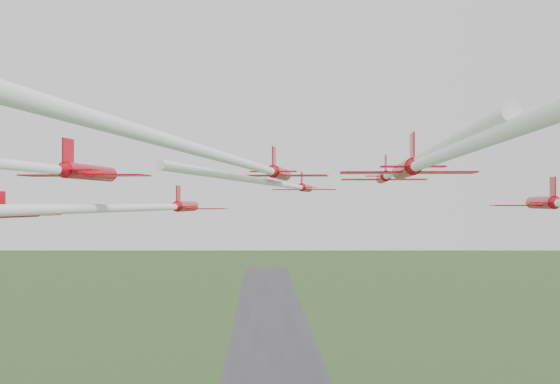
{
  "coord_description": "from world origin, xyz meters",
  "views": [
    {
      "loc": [
        -5.26,
        -80.42,
        60.42
      ],
      "look_at": [
        -3.3,
        -1.92,
        61.57
      ],
      "focal_mm": 50.0,
      "sensor_mm": 36.0,
      "label": 1
    }
  ],
  "objects_px": {
    "jet_lead": "(284,185)",
    "jet_row4_left": "(8,164)",
    "jet_row2_right": "(396,171)",
    "jet_row3_mid": "(247,164)",
    "jet_row2_left": "(149,207)",
    "jet_row4_right": "(428,161)"
  },
  "relations": [
    {
      "from": "jet_lead",
      "to": "jet_row4_left",
      "type": "distance_m",
      "value": 39.63
    },
    {
      "from": "jet_row4_left",
      "to": "jet_row2_right",
      "type": "bearing_deg",
      "value": 49.08
    },
    {
      "from": "jet_lead",
      "to": "jet_row3_mid",
      "type": "height_order",
      "value": "jet_row3_mid"
    },
    {
      "from": "jet_row2_left",
      "to": "jet_row3_mid",
      "type": "distance_m",
      "value": 19.09
    },
    {
      "from": "jet_row3_mid",
      "to": "jet_row2_right",
      "type": "bearing_deg",
      "value": 51.66
    },
    {
      "from": "jet_row2_left",
      "to": "jet_row3_mid",
      "type": "xyz_separation_m",
      "value": [
        9.17,
        -16.46,
        3.12
      ]
    },
    {
      "from": "jet_row2_left",
      "to": "jet_row3_mid",
      "type": "height_order",
      "value": "jet_row3_mid"
    },
    {
      "from": "jet_row2_right",
      "to": "jet_row3_mid",
      "type": "xyz_separation_m",
      "value": [
        -12.6,
        -11.7,
        -0.02
      ]
    },
    {
      "from": "jet_row2_right",
      "to": "jet_row4_left",
      "type": "relative_size",
      "value": 1.28
    },
    {
      "from": "jet_row2_left",
      "to": "jet_row3_mid",
      "type": "bearing_deg",
      "value": -54.51
    },
    {
      "from": "jet_row2_left",
      "to": "jet_row4_right",
      "type": "distance_m",
      "value": 34.64
    },
    {
      "from": "jet_row4_left",
      "to": "jet_row2_left",
      "type": "bearing_deg",
      "value": 90.11
    },
    {
      "from": "jet_row3_mid",
      "to": "jet_row4_right",
      "type": "xyz_separation_m",
      "value": [
        10.17,
        -12.17,
        -0.45
      ]
    },
    {
      "from": "jet_lead",
      "to": "jet_row4_right",
      "type": "distance_m",
      "value": 38.63
    },
    {
      "from": "jet_row3_mid",
      "to": "jet_row2_left",
      "type": "bearing_deg",
      "value": 127.92
    },
    {
      "from": "jet_lead",
      "to": "jet_row4_right",
      "type": "height_order",
      "value": "jet_row4_right"
    },
    {
      "from": "jet_lead",
      "to": "jet_row4_right",
      "type": "relative_size",
      "value": 1.28
    },
    {
      "from": "jet_lead",
      "to": "jet_row2_left",
      "type": "height_order",
      "value": "jet_lead"
    },
    {
      "from": "jet_lead",
      "to": "jet_row2_left",
      "type": "xyz_separation_m",
      "value": [
        -12.53,
        -9.41,
        -2.3
      ]
    },
    {
      "from": "jet_lead",
      "to": "jet_row3_mid",
      "type": "xyz_separation_m",
      "value": [
        -3.36,
        -25.86,
        0.83
      ]
    },
    {
      "from": "jet_row2_right",
      "to": "jet_row3_mid",
      "type": "distance_m",
      "value": 17.2
    },
    {
      "from": "jet_row2_right",
      "to": "jet_row4_right",
      "type": "relative_size",
      "value": 1.32
    }
  ]
}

